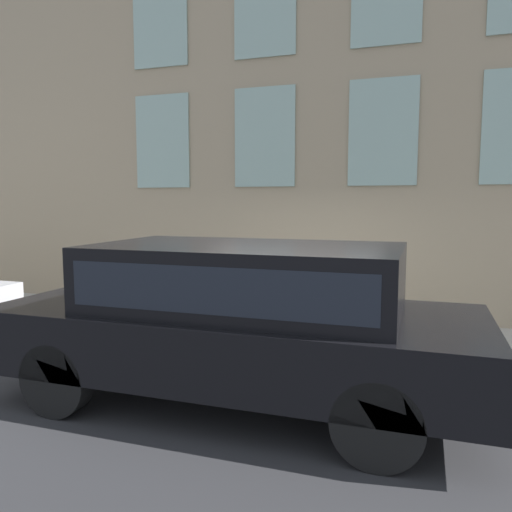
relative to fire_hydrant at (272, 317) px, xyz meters
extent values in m
plane|color=#2D2D30|center=(-0.37, -0.22, -0.60)|extent=(80.00, 80.00, 0.00)
cube|color=#B2ADA3|center=(0.94, -0.22, -0.52)|extent=(2.63, 60.00, 0.16)
cube|color=tan|center=(2.41, -0.22, 5.00)|extent=(0.30, 40.00, 11.18)
cube|color=#9EBCB2|center=(2.24, -1.28, 2.82)|extent=(0.03, 1.16, 1.80)
cube|color=#9EBCB2|center=(2.24, 0.84, 2.82)|extent=(0.03, 1.16, 1.80)
cube|color=#9EBCB2|center=(2.24, 2.96, 2.82)|extent=(0.03, 1.16, 1.80)
cube|color=#9EBCB2|center=(2.24, 0.84, 5.14)|extent=(0.03, 1.16, 1.80)
cube|color=#9EBCB2|center=(2.24, 2.96, 5.14)|extent=(0.03, 1.16, 1.80)
cylinder|color=#2D7260|center=(0.00, 0.00, -0.42)|extent=(0.34, 0.34, 0.04)
cylinder|color=#2D7260|center=(0.00, 0.00, -0.08)|extent=(0.25, 0.25, 0.72)
sphere|color=#2C5D50|center=(0.00, 0.00, 0.28)|extent=(0.26, 0.26, 0.26)
cylinder|color=black|center=(0.00, 0.00, 0.36)|extent=(0.09, 0.09, 0.10)
cylinder|color=#2D7260|center=(0.00, -0.17, 0.01)|extent=(0.09, 0.10, 0.09)
cylinder|color=#2D7260|center=(0.00, 0.17, 0.01)|extent=(0.09, 0.10, 0.09)
cylinder|color=#726651|center=(0.12, 0.56, -0.16)|extent=(0.08, 0.08, 0.56)
cylinder|color=#726651|center=(0.24, 0.56, -0.16)|extent=(0.08, 0.08, 0.56)
cube|color=white|center=(0.18, 0.56, 0.34)|extent=(0.15, 0.11, 0.42)
cylinder|color=white|center=(0.07, 0.56, 0.35)|extent=(0.07, 0.07, 0.40)
cylinder|color=white|center=(0.29, 0.56, 0.35)|extent=(0.07, 0.07, 0.40)
sphere|color=brown|center=(0.18, 0.56, 0.64)|extent=(0.19, 0.19, 0.19)
cylinder|color=black|center=(-2.56, 1.59, -0.20)|extent=(0.24, 0.79, 0.79)
cylinder|color=black|center=(-0.71, 1.59, -0.20)|extent=(0.24, 0.79, 0.79)
cylinder|color=black|center=(-2.56, -1.69, -0.20)|extent=(0.24, 0.79, 0.79)
cylinder|color=black|center=(-0.71, -1.69, -0.20)|extent=(0.24, 0.79, 0.79)
cube|color=black|center=(-1.63, -0.05, 0.14)|extent=(2.08, 5.29, 0.69)
cube|color=black|center=(-1.63, -0.18, 0.83)|extent=(1.83, 3.28, 0.70)
cube|color=#1E232D|center=(-1.63, -0.18, 0.83)|extent=(1.84, 3.02, 0.45)
camera|label=1|loc=(-6.67, -2.00, 1.65)|focal=35.00mm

